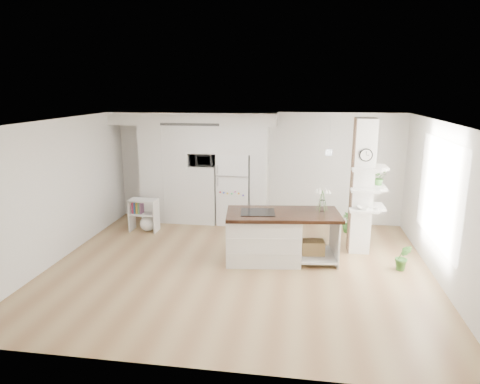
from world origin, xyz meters
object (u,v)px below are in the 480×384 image
object	(u,v)px
kitchen_island	(270,236)
bookshelf	(145,217)
refrigerator	(234,188)
floor_plant_a	(403,257)

from	to	relation	value
kitchen_island	bookshelf	xyz separation A→B (m)	(-3.00, 1.30, -0.17)
refrigerator	bookshelf	distance (m)	2.23
bookshelf	floor_plant_a	size ratio (longest dim) A/B	1.50
bookshelf	refrigerator	bearing A→B (deg)	26.91
refrigerator	floor_plant_a	size ratio (longest dim) A/B	3.46
floor_plant_a	refrigerator	bearing A→B (deg)	146.12
refrigerator	kitchen_island	bearing A→B (deg)	-64.69
kitchen_island	floor_plant_a	world-z (taller)	kitchen_island
refrigerator	floor_plant_a	xyz separation A→B (m)	(3.51, -2.36, -0.62)
refrigerator	floor_plant_a	world-z (taller)	refrigerator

